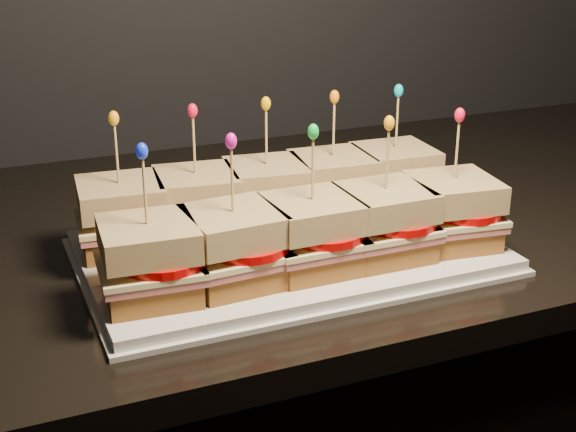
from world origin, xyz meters
name	(u,v)px	position (x,y,z in m)	size (l,w,h in m)	color
granite_slab	(181,240)	(0.13, 1.65, 0.91)	(2.17, 0.73, 0.03)	black
platter	(288,252)	(0.22, 1.50, 0.93)	(0.47, 0.29, 0.02)	silver
platter_rim	(288,257)	(0.22, 1.50, 0.93)	(0.48, 0.30, 0.01)	silver
sandwich_0_bread_bot	(123,238)	(0.04, 1.57, 0.96)	(0.09, 0.09, 0.03)	brown
sandwich_0_ham	(122,224)	(0.04, 1.57, 0.97)	(0.10, 0.10, 0.01)	#B14C4F
sandwich_0_cheese	(122,219)	(0.04, 1.57, 0.98)	(0.10, 0.10, 0.01)	#F4E39E
sandwich_0_tomato	(133,213)	(0.06, 1.56, 0.99)	(0.09, 0.09, 0.01)	red
sandwich_0_bread_top	(120,196)	(0.04, 1.57, 1.01)	(0.09, 0.09, 0.03)	brown
sandwich_0_pick	(117,157)	(0.04, 1.57, 1.05)	(0.00, 0.00, 0.09)	tan
sandwich_0_frill	(114,118)	(0.04, 1.57, 1.10)	(0.01, 0.01, 0.02)	orange
sandwich_1_bread_bot	(198,226)	(0.13, 1.57, 0.96)	(0.09, 0.09, 0.03)	brown
sandwich_1_ham	(197,213)	(0.13, 1.57, 0.97)	(0.10, 0.10, 0.01)	#B14C4F
sandwich_1_cheese	(197,208)	(0.13, 1.57, 0.98)	(0.10, 0.10, 0.01)	#F4E39E
sandwich_1_tomato	(208,202)	(0.15, 1.56, 0.99)	(0.09, 0.09, 0.01)	red
sandwich_1_bread_top	(196,186)	(0.13, 1.57, 1.01)	(0.09, 0.09, 0.03)	brown
sandwich_1_pick	(194,149)	(0.13, 1.57, 1.05)	(0.00, 0.00, 0.09)	tan
sandwich_1_frill	(192,111)	(0.13, 1.57, 1.10)	(0.01, 0.01, 0.02)	red
sandwich_2_bread_bot	(267,216)	(0.22, 1.57, 0.96)	(0.09, 0.09, 0.03)	brown
sandwich_2_ham	(267,203)	(0.22, 1.57, 0.97)	(0.10, 0.10, 0.01)	#B14C4F
sandwich_2_cheese	(267,198)	(0.22, 1.57, 0.98)	(0.10, 0.10, 0.01)	#F4E39E
sandwich_2_tomato	(278,193)	(0.24, 1.56, 0.99)	(0.09, 0.09, 0.01)	red
sandwich_2_bread_top	(267,177)	(0.22, 1.57, 1.01)	(0.09, 0.09, 0.03)	brown
sandwich_2_pick	(266,140)	(0.22, 1.57, 1.05)	(0.00, 0.00, 0.09)	tan
sandwich_2_frill	(266,103)	(0.22, 1.57, 1.10)	(0.01, 0.01, 0.02)	#EDAC01
sandwich_3_bread_bot	(332,206)	(0.31, 1.57, 0.96)	(0.09, 0.09, 0.03)	brown
sandwich_3_ham	(332,194)	(0.31, 1.57, 0.97)	(0.10, 0.10, 0.01)	#B14C4F
sandwich_3_cheese	(332,189)	(0.31, 1.57, 0.98)	(0.10, 0.10, 0.01)	#F4E39E
sandwich_3_tomato	(343,183)	(0.33, 1.56, 0.99)	(0.09, 0.09, 0.01)	red
sandwich_3_bread_top	(333,168)	(0.31, 1.57, 1.01)	(0.09, 0.09, 0.03)	brown
sandwich_3_pick	(334,133)	(0.31, 1.57, 1.05)	(0.00, 0.00, 0.09)	tan
sandwich_3_frill	(334,97)	(0.31, 1.57, 1.10)	(0.01, 0.01, 0.02)	orange
sandwich_4_bread_bot	(393,197)	(0.40, 1.57, 0.96)	(0.09, 0.09, 0.03)	brown
sandwich_4_ham	(394,185)	(0.40, 1.57, 0.97)	(0.10, 0.10, 0.01)	#B14C4F
sandwich_4_cheese	(394,180)	(0.40, 1.57, 0.98)	(0.10, 0.10, 0.01)	#F4E39E
sandwich_4_tomato	(405,175)	(0.41, 1.56, 0.99)	(0.09, 0.09, 0.01)	red
sandwich_4_bread_top	(395,160)	(0.40, 1.57, 1.01)	(0.09, 0.09, 0.03)	brown
sandwich_4_pick	(397,125)	(0.40, 1.57, 1.05)	(0.00, 0.00, 0.09)	tan
sandwich_4_frill	(399,91)	(0.40, 1.57, 1.10)	(0.01, 0.01, 0.02)	#08B3C5
sandwich_5_bread_bot	(151,285)	(0.04, 1.43, 0.96)	(0.09, 0.09, 0.03)	brown
sandwich_5_ham	(150,270)	(0.04, 1.43, 0.97)	(0.10, 0.10, 0.01)	#B14C4F
sandwich_5_cheese	(150,264)	(0.04, 1.43, 0.98)	(0.10, 0.10, 0.01)	#F4E39E
sandwich_5_tomato	(162,258)	(0.06, 1.43, 0.99)	(0.09, 0.09, 0.01)	red
sandwich_5_bread_top	(148,239)	(0.04, 1.43, 1.01)	(0.09, 0.09, 0.03)	brown
sandwich_5_pick	(145,195)	(0.04, 1.43, 1.05)	(0.00, 0.00, 0.09)	tan
sandwich_5_frill	(142,151)	(0.04, 1.43, 1.10)	(0.01, 0.01, 0.02)	#162EE2
sandwich_6_bread_bot	(235,271)	(0.13, 1.43, 0.96)	(0.09, 0.09, 0.03)	brown
sandwich_6_ham	(234,256)	(0.13, 1.43, 0.97)	(0.10, 0.10, 0.01)	#B14C4F
sandwich_6_cheese	(234,250)	(0.13, 1.43, 0.98)	(0.10, 0.10, 0.01)	#F4E39E
sandwich_6_tomato	(247,244)	(0.15, 1.43, 0.99)	(0.09, 0.09, 0.01)	red
sandwich_6_bread_top	(233,226)	(0.13, 1.43, 1.01)	(0.09, 0.09, 0.03)	brown
sandwich_6_pick	(232,184)	(0.13, 1.43, 1.05)	(0.00, 0.00, 0.09)	tan
sandwich_6_frill	(231,141)	(0.13, 1.43, 1.10)	(0.01, 0.01, 0.02)	#CE159A
sandwich_7_bread_bot	(312,257)	(0.22, 1.43, 0.96)	(0.09, 0.09, 0.03)	brown
sandwich_7_ham	(312,243)	(0.22, 1.43, 0.97)	(0.10, 0.10, 0.01)	#B14C4F
sandwich_7_cheese	(312,237)	(0.22, 1.43, 0.98)	(0.10, 0.10, 0.01)	#F4E39E
sandwich_7_tomato	(324,231)	(0.24, 1.43, 0.99)	(0.09, 0.09, 0.01)	red
sandwich_7_bread_top	(312,214)	(0.22, 1.43, 1.01)	(0.09, 0.09, 0.03)	brown
sandwich_7_pick	(313,173)	(0.22, 1.43, 1.05)	(0.00, 0.00, 0.09)	tan
sandwich_7_frill	(313,132)	(0.22, 1.43, 1.10)	(0.01, 0.01, 0.02)	green
sandwich_8_bread_bot	(383,245)	(0.31, 1.43, 0.96)	(0.09, 0.09, 0.03)	brown
sandwich_8_ham	(384,231)	(0.31, 1.43, 0.97)	(0.10, 0.10, 0.01)	#B14C4F
sandwich_8_cheese	(384,225)	(0.31, 1.43, 0.98)	(0.10, 0.10, 0.01)	#F4E39E
sandwich_8_tomato	(397,220)	(0.33, 1.43, 0.99)	(0.09, 0.09, 0.01)	red
sandwich_8_bread_top	(385,202)	(0.31, 1.43, 1.01)	(0.09, 0.09, 0.03)	brown
sandwich_8_pick	(387,163)	(0.31, 1.43, 1.05)	(0.00, 0.00, 0.09)	tan
sandwich_8_frill	(389,123)	(0.31, 1.43, 1.10)	(0.01, 0.01, 0.02)	orange
sandwich_9_bread_bot	(450,233)	(0.40, 1.43, 0.96)	(0.09, 0.09, 0.03)	brown
sandwich_9_ham	(451,220)	(0.40, 1.43, 0.97)	(0.10, 0.10, 0.01)	#B14C4F
sandwich_9_cheese	(452,214)	(0.40, 1.43, 0.98)	(0.10, 0.10, 0.01)	#F4E39E
sandwich_9_tomato	(464,209)	(0.41, 1.43, 0.99)	(0.09, 0.09, 0.01)	red
sandwich_9_bread_top	(454,192)	(0.40, 1.43, 1.01)	(0.09, 0.09, 0.03)	brown
sandwich_9_pick	(457,154)	(0.40, 1.43, 1.05)	(0.00, 0.00, 0.09)	tan
sandwich_9_frill	(460,115)	(0.40, 1.43, 1.10)	(0.01, 0.01, 0.02)	red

